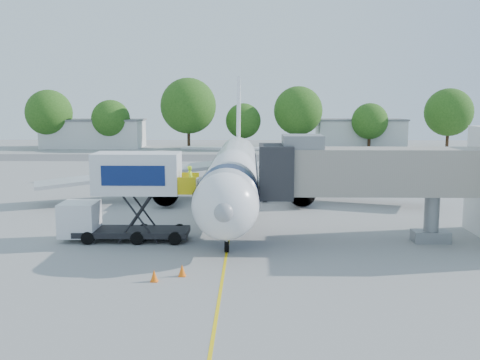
{
  "coord_description": "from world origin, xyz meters",
  "views": [
    {
      "loc": [
        1.38,
        -39.36,
        8.63
      ],
      "look_at": [
        0.63,
        -2.7,
        3.2
      ],
      "focal_mm": 40.0,
      "sensor_mm": 36.0,
      "label": 1
    }
  ],
  "objects_px": {
    "catering_hiloader": "(127,197)",
    "ground_tug": "(230,305)",
    "aircraft": "(234,171)",
    "jet_bridge": "(359,172)"
  },
  "relations": [
    {
      "from": "aircraft",
      "to": "jet_bridge",
      "type": "height_order",
      "value": "aircraft"
    },
    {
      "from": "aircraft",
      "to": "jet_bridge",
      "type": "relative_size",
      "value": 2.71
    },
    {
      "from": "aircraft",
      "to": "catering_hiloader",
      "type": "relative_size",
      "value": 4.44
    },
    {
      "from": "jet_bridge",
      "to": "ground_tug",
      "type": "relative_size",
      "value": 3.94
    },
    {
      "from": "catering_hiloader",
      "to": "aircraft",
      "type": "bearing_deg",
      "value": 60.58
    },
    {
      "from": "ground_tug",
      "to": "catering_hiloader",
      "type": "bearing_deg",
      "value": 101.18
    },
    {
      "from": "catering_hiloader",
      "to": "ground_tug",
      "type": "relative_size",
      "value": 2.41
    },
    {
      "from": "jet_bridge",
      "to": "catering_hiloader",
      "type": "bearing_deg",
      "value": -179.99
    },
    {
      "from": "ground_tug",
      "to": "aircraft",
      "type": "bearing_deg",
      "value": 73.43
    },
    {
      "from": "catering_hiloader",
      "to": "ground_tug",
      "type": "xyz_separation_m",
      "value": [
        6.85,
        -12.28,
        -2.09
      ]
    }
  ]
}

